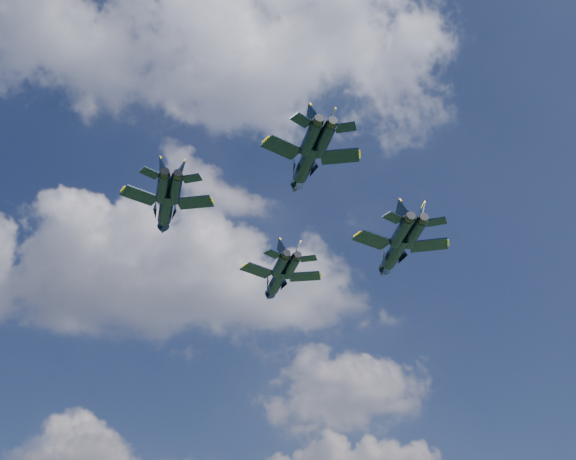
% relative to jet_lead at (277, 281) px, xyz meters
% --- Properties ---
extents(jet_lead, '(12.52, 16.60, 3.91)m').
position_rel_jet_lead_xyz_m(jet_lead, '(0.00, 0.00, 0.00)').
color(jet_lead, black).
extents(jet_left, '(11.88, 15.59, 3.68)m').
position_rel_jet_lead_xyz_m(jet_left, '(-15.35, -20.10, -0.54)').
color(jet_left, black).
extents(jet_right, '(13.41, 17.39, 4.13)m').
position_rel_jet_lead_xyz_m(jet_right, '(15.56, -14.39, -2.73)').
color(jet_right, black).
extents(jet_slot, '(11.68, 15.41, 3.64)m').
position_rel_jet_lead_xyz_m(jet_slot, '(2.00, -31.53, -1.13)').
color(jet_slot, black).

